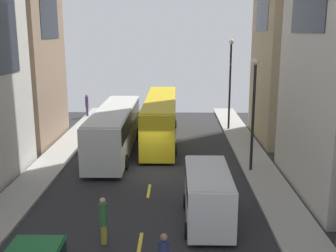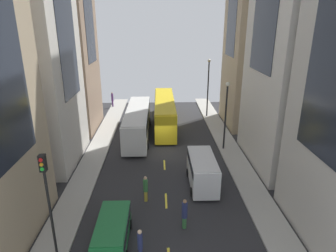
% 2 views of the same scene
% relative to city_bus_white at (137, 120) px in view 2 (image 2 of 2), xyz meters
% --- Properties ---
extents(ground_plane, '(40.42, 40.42, 0.00)m').
position_rel_city_bus_white_xyz_m(ground_plane, '(3.03, -4.71, -2.01)').
color(ground_plane, '#28282B').
extents(sidewalk_west, '(2.29, 44.00, 0.15)m').
position_rel_city_bus_white_xyz_m(sidewalk_west, '(-4.03, -4.71, -1.93)').
color(sidewalk_west, '#9E9B93').
rests_on(sidewalk_west, ground).
extents(sidewalk_east, '(2.29, 44.00, 0.15)m').
position_rel_city_bus_white_xyz_m(sidewalk_east, '(10.09, -4.71, -1.93)').
color(sidewalk_east, '#9E9B93').
rests_on(sidewalk_east, ground).
extents(lane_stripe_2, '(0.16, 2.00, 0.01)m').
position_rel_city_bus_white_xyz_m(lane_stripe_2, '(3.03, -13.71, -2.00)').
color(lane_stripe_2, yellow).
rests_on(lane_stripe_2, ground).
extents(lane_stripe_3, '(0.16, 2.00, 0.01)m').
position_rel_city_bus_white_xyz_m(lane_stripe_3, '(3.03, -7.71, -2.00)').
color(lane_stripe_3, yellow).
rests_on(lane_stripe_3, ground).
extents(lane_stripe_4, '(0.16, 2.00, 0.01)m').
position_rel_city_bus_white_xyz_m(lane_stripe_4, '(3.03, -1.71, -2.00)').
color(lane_stripe_4, yellow).
rests_on(lane_stripe_4, ground).
extents(lane_stripe_5, '(0.16, 2.00, 0.01)m').
position_rel_city_bus_white_xyz_m(lane_stripe_5, '(3.03, 4.29, -2.00)').
color(lane_stripe_5, yellow).
rests_on(lane_stripe_5, ground).
extents(lane_stripe_6, '(0.16, 2.00, 0.01)m').
position_rel_city_bus_white_xyz_m(lane_stripe_6, '(3.03, 10.29, -2.00)').
color(lane_stripe_6, yellow).
rests_on(lane_stripe_6, ground).
extents(lane_stripe_7, '(0.16, 2.00, 0.01)m').
position_rel_city_bus_white_xyz_m(lane_stripe_7, '(3.03, 16.29, -2.00)').
color(lane_stripe_7, yellow).
rests_on(lane_stripe_7, ground).
extents(building_west_1, '(10.00, 8.84, 28.83)m').
position_rel_city_bus_white_xyz_m(building_west_1, '(-10.33, -6.27, 12.41)').
color(building_west_1, beige).
rests_on(building_west_1, ground).
extents(city_bus_white, '(2.80, 12.70, 3.35)m').
position_rel_city_bus_white_xyz_m(city_bus_white, '(0.00, 0.00, 0.00)').
color(city_bus_white, silver).
rests_on(city_bus_white, ground).
extents(streetcar_yellow, '(2.70, 14.00, 3.59)m').
position_rel_city_bus_white_xyz_m(streetcar_yellow, '(3.29, 3.65, 0.12)').
color(streetcar_yellow, yellow).
rests_on(streetcar_yellow, ground).
extents(delivery_van_white, '(2.25, 5.11, 2.58)m').
position_rel_city_bus_white_xyz_m(delivery_van_white, '(6.09, -11.54, -0.50)').
color(delivery_van_white, white).
rests_on(delivery_van_white, ground).
extents(car_green_0, '(2.03, 4.47, 1.67)m').
position_rel_city_bus_white_xyz_m(car_green_0, '(-0.37, -18.22, -1.03)').
color(car_green_0, '#1E7238').
rests_on(car_green_0, ground).
extents(pedestrian_walking_far, '(0.39, 0.39, 2.18)m').
position_rel_city_bus_white_xyz_m(pedestrian_walking_far, '(4.16, -16.87, -0.86)').
color(pedestrian_walking_far, '#336B38').
rests_on(pedestrian_walking_far, ground).
extents(pedestrian_crossing_mid, '(0.36, 0.36, 2.11)m').
position_rel_city_bus_white_xyz_m(pedestrian_crossing_mid, '(1.48, -13.66, -0.88)').
color(pedestrian_crossing_mid, gold).
rests_on(pedestrian_crossing_mid, ground).
extents(pedestrian_waiting_curb, '(0.34, 0.34, 2.31)m').
position_rel_city_bus_white_xyz_m(pedestrian_waiting_curb, '(-4.84, 12.70, -0.62)').
color(pedestrian_waiting_curb, '#593372').
rests_on(pedestrian_waiting_curb, ground).
extents(pedestrian_crossing_near, '(0.31, 0.31, 2.15)m').
position_rel_city_bus_white_xyz_m(pedestrian_crossing_near, '(1.41, -19.68, -0.84)').
color(pedestrian_crossing_near, navy).
rests_on(pedestrian_crossing_near, ground).
extents(traffic_light_near_corner, '(0.32, 0.44, 6.64)m').
position_rel_city_bus_white_xyz_m(traffic_light_near_corner, '(-3.29, -19.69, 2.70)').
color(traffic_light_near_corner, black).
rests_on(traffic_light_near_corner, ground).
extents(streetlamp_near, '(0.44, 0.44, 8.09)m').
position_rel_city_bus_white_xyz_m(streetlamp_near, '(9.45, 7.21, 3.01)').
color(streetlamp_near, black).
rests_on(streetlamp_near, ground).
extents(streetlamp_far, '(0.44, 0.44, 7.19)m').
position_rel_city_bus_white_xyz_m(streetlamp_far, '(9.45, -4.29, 2.53)').
color(streetlamp_far, black).
rests_on(streetlamp_far, ground).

